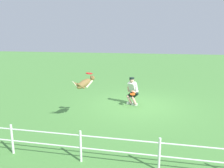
% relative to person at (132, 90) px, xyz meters
% --- Properties ---
extents(ground_plane, '(60.00, 60.00, 0.00)m').
position_rel_person_xyz_m(ground_plane, '(-0.25, 0.07, -0.70)').
color(ground_plane, '#508F40').
extents(person, '(0.63, 0.71, 1.29)m').
position_rel_person_xyz_m(person, '(0.00, 0.00, 0.00)').
color(person, silver).
rests_on(person, ground_plane).
extents(dog, '(0.60, 0.97, 0.47)m').
position_rel_person_xyz_m(dog, '(1.47, 2.37, 0.76)').
color(dog, olive).
extents(frisbee_flying, '(0.30, 0.30, 0.05)m').
position_rel_person_xyz_m(frisbee_flying, '(1.35, 2.19, 1.09)').
color(frisbee_flying, red).
extents(frisbee_held, '(0.30, 0.29, 0.09)m').
position_rel_person_xyz_m(frisbee_held, '(-0.05, 0.38, -0.09)').
color(frisbee_held, '#E65317').
rests_on(frisbee_held, person).
extents(fence, '(13.62, 0.06, 0.84)m').
position_rel_person_xyz_m(fence, '(-0.25, 5.01, -0.20)').
color(fence, white).
rests_on(fence, ground_plane).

